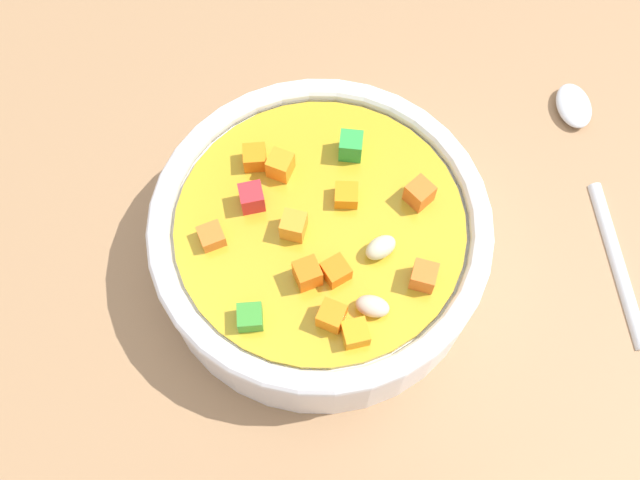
% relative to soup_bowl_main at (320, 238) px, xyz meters
% --- Properties ---
extents(ground_plane, '(1.40, 1.40, 0.02)m').
position_rel_soup_bowl_main_xyz_m(ground_plane, '(-0.00, 0.00, -0.04)').
color(ground_plane, '#9E754F').
extents(soup_bowl_main, '(0.20, 0.20, 0.06)m').
position_rel_soup_bowl_main_xyz_m(soup_bowl_main, '(0.00, 0.00, 0.00)').
color(soup_bowl_main, white).
rests_on(soup_bowl_main, ground_plane).
extents(spoon, '(0.05, 0.19, 0.01)m').
position_rel_soup_bowl_main_xyz_m(spoon, '(0.19, 0.00, -0.03)').
color(spoon, silver).
rests_on(spoon, ground_plane).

